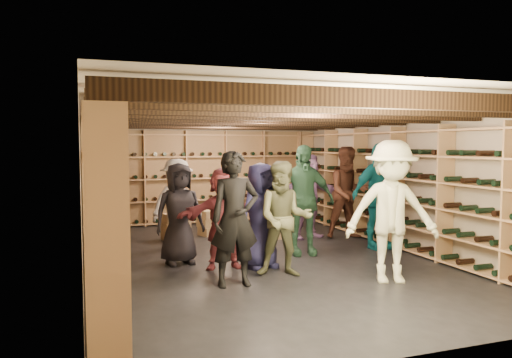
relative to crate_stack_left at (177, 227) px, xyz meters
The scene contains 21 objects.
ground 2.23m from the crate_stack_left, 62.31° to the right, with size 8.00×8.00×0.00m, color black.
walls 2.41m from the crate_stack_left, 62.31° to the right, with size 5.52×8.02×2.40m.
ceiling 3.08m from the crate_stack_left, 62.31° to the right, with size 5.50×8.00×0.01m, color beige.
ceiling_joists 2.99m from the crate_stack_left, 62.31° to the right, with size 5.40×7.12×0.18m.
wine_rack_left 2.63m from the crate_stack_left, 128.15° to the right, with size 0.32×7.50×2.15m.
wine_rack_right 4.18m from the crate_stack_left, 28.59° to the right, with size 0.32×7.50×2.15m.
wine_rack_back 2.29m from the crate_stack_left, 61.15° to the left, with size 4.70×0.30×2.15m.
crate_stack_left is the anchor object (origin of this frame).
crate_stack_right 0.80m from the crate_stack_left, 20.80° to the left, with size 0.59×0.49×0.51m.
crate_loose 1.97m from the crate_stack_left, 14.85° to the right, with size 0.50×0.33×0.17m, color tan.
person_0 2.03m from the crate_stack_left, 99.00° to the right, with size 0.76×0.49×1.56m, color black.
person_1 3.43m from the crate_stack_left, 87.51° to the right, with size 0.64×0.42×1.76m, color black.
person_2 3.32m from the crate_stack_left, 73.41° to the right, with size 0.78×0.61×1.61m, color #505436.
person_3 4.51m from the crate_stack_left, 61.06° to the right, with size 1.22×0.70×1.89m, color #BEBE97.
person_4 3.83m from the crate_stack_left, 31.59° to the right, with size 1.10×0.46×1.87m, color #0E636F.
person_5 2.50m from the crate_stack_left, 83.83° to the right, with size 1.40×0.45×1.51m, color maroon.
person_6 2.78m from the crate_stack_left, 73.31° to the right, with size 0.77×0.50×1.57m, color #1C1C41.
person_8 3.41m from the crate_stack_left, 16.40° to the right, with size 0.87×0.68×1.79m, color #4A2619.
person_9 0.86m from the crate_stack_left, 99.59° to the right, with size 1.02×0.59×1.58m, color #B8B2A9.
person_10 2.71m from the crate_stack_left, 48.52° to the right, with size 1.07×0.45×1.83m, color #254A32.
person_11 2.62m from the crate_stack_left, 15.04° to the right, with size 1.56×0.50×1.68m, color #8E6298.
Camera 1 is at (-2.74, -7.52, 1.84)m, focal length 35.00 mm.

